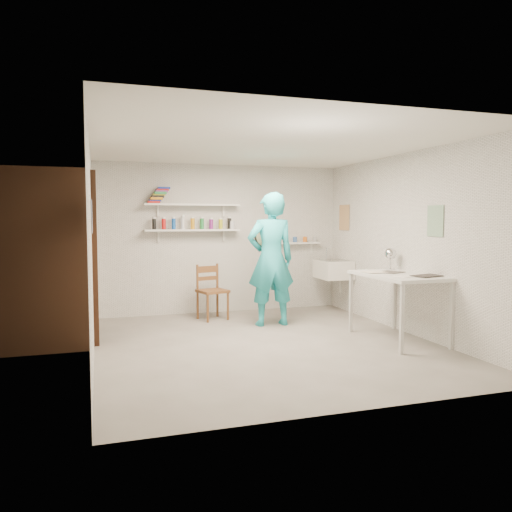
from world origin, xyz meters
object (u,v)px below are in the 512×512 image
object	(u,v)px
belfast_sink	(333,269)
desk_lamp	(391,253)
wooden_chair	(213,291)
man	(271,259)
work_table	(398,307)
wall_clock	(266,237)

from	to	relation	value
belfast_sink	desk_lamp	distance (m)	1.56
wooden_chair	man	bearing A→B (deg)	-58.64
desk_lamp	wooden_chair	bearing A→B (deg)	145.26
man	work_table	world-z (taller)	man
belfast_sink	work_table	world-z (taller)	belfast_sink
belfast_sink	wall_clock	bearing A→B (deg)	-160.71
belfast_sink	desk_lamp	bearing A→B (deg)	-86.32
wooden_chair	desk_lamp	distance (m)	2.67
work_table	wall_clock	bearing A→B (deg)	128.32
belfast_sink	wooden_chair	world-z (taller)	wooden_chair
wall_clock	wooden_chair	xyz separation A→B (m)	(-0.70, 0.43, -0.83)
man	wall_clock	bearing A→B (deg)	-88.05
belfast_sink	work_table	bearing A→B (deg)	-93.12
belfast_sink	wall_clock	size ratio (longest dim) A/B	1.76
wall_clock	desk_lamp	bearing A→B (deg)	-35.20
work_table	desk_lamp	world-z (taller)	desk_lamp
wooden_chair	work_table	bearing A→B (deg)	-61.69
belfast_sink	man	bearing A→B (deg)	-152.70
wall_clock	work_table	distance (m)	2.15
man	wooden_chair	distance (m)	1.09
man	desk_lamp	size ratio (longest dim) A/B	12.09
belfast_sink	work_table	distance (m)	2.04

